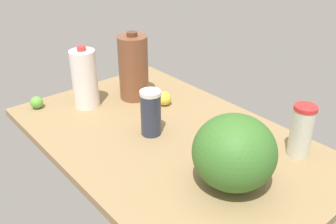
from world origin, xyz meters
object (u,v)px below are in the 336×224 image
Objects in this scene: shaker_bottle at (151,113)px; lime_beside_bowl at (37,102)px; milk_jug at (85,79)px; tumbler_cup at (302,131)px; lemon_near_front at (164,98)px; chocolate_milk_jug at (133,68)px; watermelon at (234,152)px.

lime_beside_bowl is (-46.75, -23.74, -6.03)cm from shaker_bottle.
milk_jug is 22.69cm from lime_beside_bowl.
tumbler_cup reaches higher than lemon_near_front.
lemon_near_front is 52.90cm from lime_beside_bowl.
lemon_near_front is (14.30, 5.04, -10.85)cm from chocolate_milk_jug.
watermelon is 0.84× the size of chocolate_milk_jug.
lemon_near_front is (-53.25, 17.90, -8.15)cm from watermelon.
watermelon is at bearing 0.93° from shaker_bottle.
tumbler_cup is at bearing 10.83° from lemon_near_front.
tumbler_cup is 103.93cm from lime_beside_bowl.
chocolate_milk_jug reaches higher than lemon_near_front.
milk_jug is at bearing -174.45° from watermelon.
milk_jug is 33.67cm from lemon_near_front.
chocolate_milk_jug is (6.22, 20.03, 1.69)cm from milk_jug.
milk_jug reaches higher than lemon_near_front.
chocolate_milk_jug is 42.66cm from lime_beside_bowl.
watermelon reaches higher than lemon_near_front.
tumbler_cup is (71.53, 15.99, -4.74)cm from chocolate_milk_jug.
milk_jug is 1.51× the size of shaker_bottle.
milk_jug is 85.74cm from tumbler_cup.
lime_beside_bowl is (-85.06, -24.36, -8.57)cm from watermelon.
milk_jug is at bearing -107.25° from chocolate_milk_jug.
tumbler_cup is 58.59cm from lemon_near_front.
chocolate_milk_jug reaches higher than lime_beside_bowl.
watermelon is 1.35× the size of tumbler_cup.
watermelon is at bearing 5.55° from milk_jug.
watermelon is (73.77, 7.17, -1.02)cm from milk_jug.
chocolate_milk_jug reaches higher than milk_jug.
shaker_bottle is (29.23, -13.49, -5.24)cm from chocolate_milk_jug.
shaker_bottle is at bearing -179.07° from watermelon.
tumbler_cup is (3.98, 28.85, -2.04)cm from watermelon.
shaker_bottle is at bearing -51.13° from lemon_near_front.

